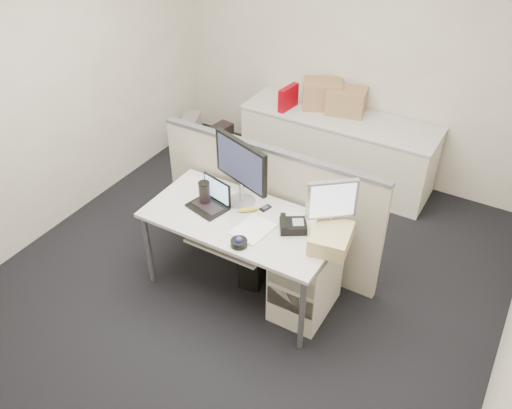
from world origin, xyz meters
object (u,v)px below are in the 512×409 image
Objects in this scene: desk at (241,225)px; desk_phone at (293,226)px; laptop at (207,196)px; monitor_main at (241,173)px.

desk_phone reaches higher than desk.
laptop is at bearing 156.58° from desk_phone.
monitor_main is 0.33m from laptop.
laptop is 0.72m from desk_phone.
desk is at bearing -40.59° from monitor_main.
monitor_main is (-0.11, 0.18, 0.34)m from desk.
monitor_main is 0.58m from desk_phone.
desk is 2.68× the size of monitor_main.
monitor_main reaches higher than desk.
monitor_main reaches higher than laptop.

